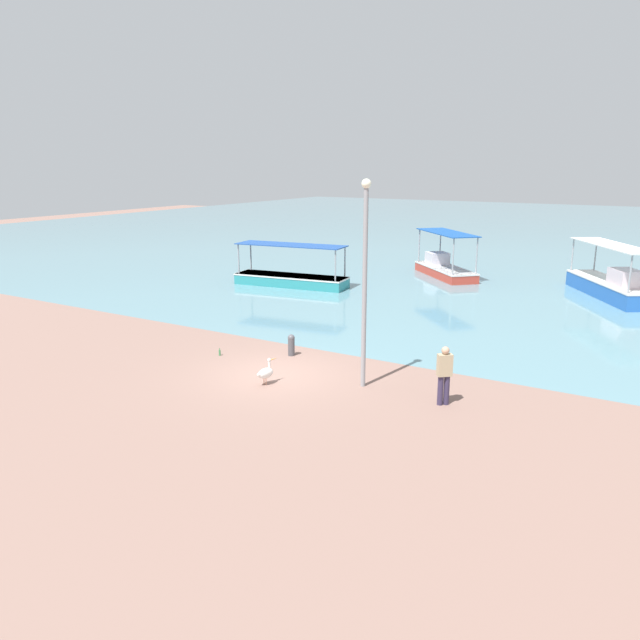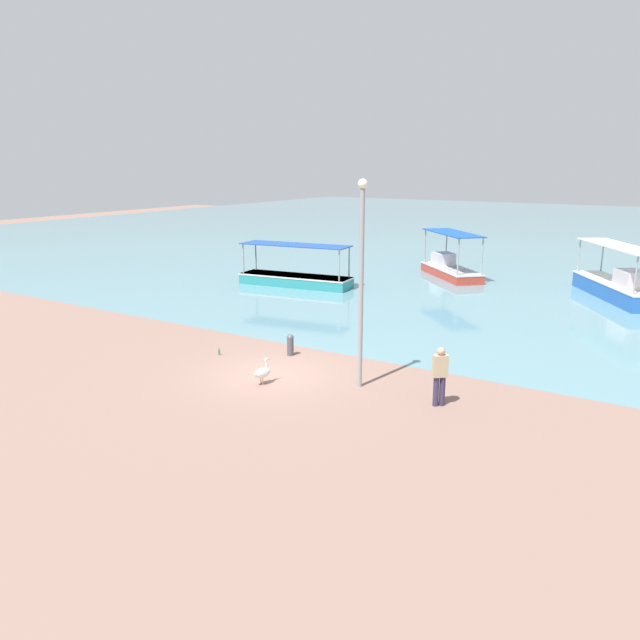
{
  "view_description": "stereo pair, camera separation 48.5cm",
  "coord_description": "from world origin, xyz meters",
  "px_view_note": "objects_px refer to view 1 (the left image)",
  "views": [
    {
      "loc": [
        10.97,
        -15.47,
        6.56
      ],
      "look_at": [
        -0.7,
        3.9,
        0.85
      ],
      "focal_mm": 35.0,
      "sensor_mm": 36.0,
      "label": 1
    },
    {
      "loc": [
        11.38,
        -15.22,
        6.56
      ],
      "look_at": [
        -0.7,
        3.9,
        0.85
      ],
      "focal_mm": 35.0,
      "sensor_mm": 36.0,
      "label": 2
    }
  ],
  "objects_px": {
    "lamp_post": "(365,274)",
    "fishing_boat_far_left": "(291,277)",
    "fishing_boat_center": "(611,285)",
    "fisherman_standing": "(444,374)",
    "fishing_boat_near_right": "(444,267)",
    "pelican": "(266,373)",
    "mooring_bollard": "(291,344)",
    "glass_bottle": "(220,353)"
  },
  "relations": [
    {
      "from": "lamp_post",
      "to": "glass_bottle",
      "type": "distance_m",
      "value": 6.61
    },
    {
      "from": "fishing_boat_center",
      "to": "pelican",
      "type": "distance_m",
      "value": 20.51
    },
    {
      "from": "fishing_boat_far_left",
      "to": "mooring_bollard",
      "type": "xyz_separation_m",
      "value": [
        7.09,
        -10.64,
        -0.06
      ]
    },
    {
      "from": "fisherman_standing",
      "to": "fishing_boat_center",
      "type": "bearing_deg",
      "value": 83.2
    },
    {
      "from": "mooring_bollard",
      "to": "glass_bottle",
      "type": "bearing_deg",
      "value": -148.64
    },
    {
      "from": "fishing_boat_far_left",
      "to": "pelican",
      "type": "distance_m",
      "value": 15.71
    },
    {
      "from": "fishing_boat_center",
      "to": "fisherman_standing",
      "type": "height_order",
      "value": "fishing_boat_center"
    },
    {
      "from": "fishing_boat_center",
      "to": "lamp_post",
      "type": "bearing_deg",
      "value": -104.95
    },
    {
      "from": "lamp_post",
      "to": "mooring_bollard",
      "type": "distance_m",
      "value": 4.9
    },
    {
      "from": "fishing_boat_near_right",
      "to": "fisherman_standing",
      "type": "relative_size",
      "value": 3.0
    },
    {
      "from": "fishing_boat_center",
      "to": "fisherman_standing",
      "type": "relative_size",
      "value": 3.86
    },
    {
      "from": "mooring_bollard",
      "to": "pelican",
      "type": "bearing_deg",
      "value": -71.37
    },
    {
      "from": "fishing_boat_near_right",
      "to": "mooring_bollard",
      "type": "xyz_separation_m",
      "value": [
        0.96,
        -17.89,
        -0.14
      ]
    },
    {
      "from": "lamp_post",
      "to": "pelican",
      "type": "bearing_deg",
      "value": -151.73
    },
    {
      "from": "fisherman_standing",
      "to": "glass_bottle",
      "type": "xyz_separation_m",
      "value": [
        -8.32,
        0.32,
        -0.8
      ]
    },
    {
      "from": "fishing_boat_far_left",
      "to": "fishing_boat_center",
      "type": "relative_size",
      "value": 0.99
    },
    {
      "from": "fishing_boat_center",
      "to": "mooring_bollard",
      "type": "xyz_separation_m",
      "value": [
        -8.3,
        -16.3,
        -0.25
      ]
    },
    {
      "from": "fishing_boat_center",
      "to": "lamp_post",
      "type": "distance_m",
      "value": 18.58
    },
    {
      "from": "mooring_bollard",
      "to": "lamp_post",
      "type": "bearing_deg",
      "value": -22.22
    },
    {
      "from": "fishing_boat_near_right",
      "to": "glass_bottle",
      "type": "relative_size",
      "value": 18.78
    },
    {
      "from": "lamp_post",
      "to": "glass_bottle",
      "type": "bearing_deg",
      "value": 178.53
    },
    {
      "from": "mooring_bollard",
      "to": "fisherman_standing",
      "type": "distance_m",
      "value": 6.4
    },
    {
      "from": "lamp_post",
      "to": "mooring_bollard",
      "type": "relative_size",
      "value": 8.03
    },
    {
      "from": "fishing_boat_far_left",
      "to": "fishing_boat_near_right",
      "type": "xyz_separation_m",
      "value": [
        6.13,
        7.25,
        0.08
      ]
    },
    {
      "from": "lamp_post",
      "to": "fishing_boat_far_left",
      "type": "bearing_deg",
      "value": 131.37
    },
    {
      "from": "fishing_boat_center",
      "to": "fisherman_standing",
      "type": "xyz_separation_m",
      "value": [
        -2.14,
        -17.93,
        0.25
      ]
    },
    {
      "from": "pelican",
      "to": "fisherman_standing",
      "type": "bearing_deg",
      "value": 13.26
    },
    {
      "from": "fishing_boat_near_right",
      "to": "lamp_post",
      "type": "bearing_deg",
      "value": -76.83
    },
    {
      "from": "fishing_boat_far_left",
      "to": "pelican",
      "type": "relative_size",
      "value": 8.1
    },
    {
      "from": "pelican",
      "to": "glass_bottle",
      "type": "height_order",
      "value": "pelican"
    },
    {
      "from": "fisherman_standing",
      "to": "mooring_bollard",
      "type": "bearing_deg",
      "value": 165.2
    },
    {
      "from": "fishing_boat_near_right",
      "to": "fishing_boat_center",
      "type": "bearing_deg",
      "value": -9.76
    },
    {
      "from": "pelican",
      "to": "lamp_post",
      "type": "relative_size",
      "value": 0.13
    },
    {
      "from": "fishing_boat_far_left",
      "to": "lamp_post",
      "type": "bearing_deg",
      "value": -48.63
    },
    {
      "from": "mooring_bollard",
      "to": "fisherman_standing",
      "type": "relative_size",
      "value": 0.45
    },
    {
      "from": "fishing_boat_far_left",
      "to": "mooring_bollard",
      "type": "height_order",
      "value": "fishing_boat_far_left"
    },
    {
      "from": "lamp_post",
      "to": "mooring_bollard",
      "type": "xyz_separation_m",
      "value": [
        -3.57,
        1.46,
        -3.02
      ]
    },
    {
      "from": "fishing_boat_near_right",
      "to": "pelican",
      "type": "relative_size",
      "value": 6.34
    },
    {
      "from": "pelican",
      "to": "mooring_bollard",
      "type": "relative_size",
      "value": 1.05
    },
    {
      "from": "pelican",
      "to": "mooring_bollard",
      "type": "xyz_separation_m",
      "value": [
        -0.96,
        2.86,
        0.03
      ]
    },
    {
      "from": "fishing_boat_near_right",
      "to": "lamp_post",
      "type": "xyz_separation_m",
      "value": [
        4.53,
        -19.35,
        2.88
      ]
    },
    {
      "from": "mooring_bollard",
      "to": "fishing_boat_far_left",
      "type": "bearing_deg",
      "value": 123.67
    }
  ]
}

